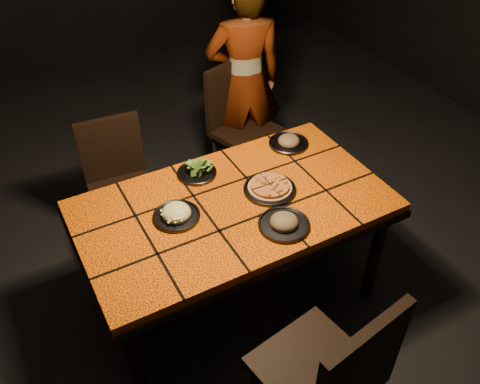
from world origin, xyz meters
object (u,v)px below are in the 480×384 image
chair_near (333,373)px  chair_far_right (238,118)px  plate_pizza (270,188)px  diner (244,81)px  plate_pasta (176,214)px  chair_far_left (118,176)px  dining_table (234,214)px

chair_near → chair_far_right: bearing=-117.2°
plate_pizza → chair_near: bearing=-105.8°
chair_far_right → diner: size_ratio=0.61×
chair_near → plate_pasta: size_ratio=4.20×
plate_pizza → diner: bearing=67.2°
chair_far_right → plate_pasta: bearing=-150.5°
chair_far_left → diner: bearing=20.0°
diner → plate_pizza: (-0.47, -1.12, 0.00)m
dining_table → chair_near: (-0.05, -0.96, -0.10)m
dining_table → chair_far_left: size_ratio=1.87×
diner → chair_far_right: bearing=57.2°
dining_table → chair_far_right: chair_far_right is taller
chair_near → chair_far_left: chair_near is taller
chair_far_left → plate_pizza: (0.60, -0.84, 0.27)m
plate_pasta → chair_far_right: bearing=47.9°
dining_table → diner: diner is taller
chair_far_right → chair_near: bearing=-126.4°
dining_table → plate_pasta: bearing=172.5°
plate_pasta → diner: bearing=47.4°
chair_near → plate_pasta: chair_near is taller
dining_table → plate_pizza: plate_pizza is taller
plate_pizza → plate_pasta: plate_pasta is taller
chair_far_left → diner: diner is taller
chair_far_left → plate_pizza: chair_far_left is taller
chair_near → chair_far_left: (-0.33, 1.79, -0.08)m
chair_far_left → plate_pasta: (0.08, -0.79, 0.27)m
dining_table → diner: size_ratio=1.06×
chair_far_left → diner: 1.14m
chair_far_left → dining_table: bearing=-60.1°
plate_pizza → chair_far_right: bearing=70.2°
dining_table → plate_pasta: (-0.30, 0.04, 0.10)m
chair_far_right → plate_pizza: size_ratio=3.30×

